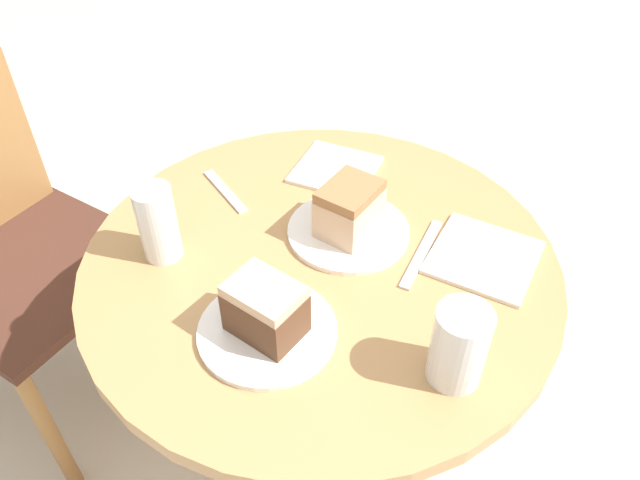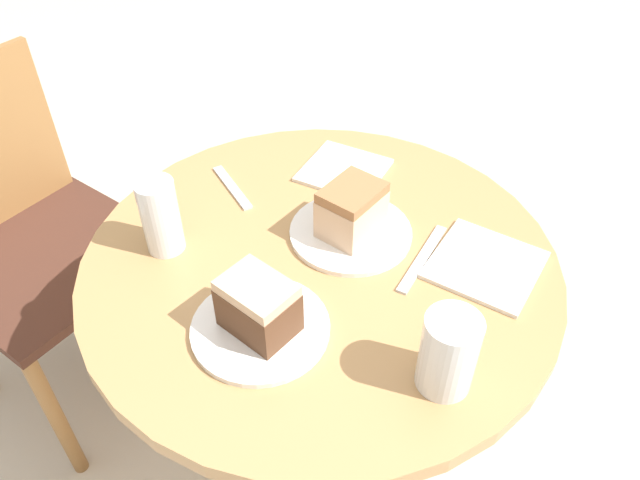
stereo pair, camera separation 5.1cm
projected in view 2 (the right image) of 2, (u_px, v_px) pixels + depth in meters
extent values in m
plane|color=beige|center=(320.00, 478.00, 1.58)|extent=(8.00, 8.00, 0.00)
cylinder|color=tan|center=(320.00, 476.00, 1.58)|extent=(0.40, 0.40, 0.03)
cylinder|color=tan|center=(320.00, 390.00, 1.32)|extent=(0.09, 0.09, 0.72)
cylinder|color=tan|center=(320.00, 264.00, 1.07)|extent=(0.81, 0.81, 0.03)
cylinder|color=olive|center=(57.00, 418.00, 1.45)|extent=(0.04, 0.04, 0.45)
cylinder|color=olive|center=(187.00, 308.00, 1.71)|extent=(0.04, 0.04, 0.45)
cylinder|color=olive|center=(93.00, 250.00, 1.88)|extent=(0.04, 0.04, 0.45)
cube|color=#47281E|center=(51.00, 259.00, 1.51)|extent=(0.49, 0.47, 0.03)
cylinder|color=white|center=(351.00, 232.00, 1.10)|extent=(0.22, 0.22, 0.01)
cylinder|color=white|center=(260.00, 328.00, 0.94)|extent=(0.21, 0.21, 0.01)
cube|color=beige|center=(351.00, 214.00, 1.07)|extent=(0.11, 0.09, 0.07)
cube|color=#9E6B42|center=(352.00, 193.00, 1.04)|extent=(0.11, 0.09, 0.02)
cube|color=brown|center=(259.00, 310.00, 0.91)|extent=(0.09, 0.12, 0.07)
cube|color=beige|center=(257.00, 289.00, 0.88)|extent=(0.09, 0.11, 0.02)
cylinder|color=beige|center=(162.00, 225.00, 1.05)|extent=(0.06, 0.06, 0.10)
cylinder|color=white|center=(160.00, 216.00, 1.04)|extent=(0.06, 0.06, 0.14)
cylinder|color=silver|center=(447.00, 361.00, 0.85)|extent=(0.07, 0.07, 0.09)
cylinder|color=white|center=(448.00, 353.00, 0.83)|extent=(0.08, 0.08, 0.13)
cube|color=silver|center=(485.00, 265.00, 1.04)|extent=(0.17, 0.17, 0.01)
cube|color=silver|center=(423.00, 258.00, 1.06)|extent=(0.18, 0.03, 0.00)
cube|color=silver|center=(232.00, 187.00, 1.20)|extent=(0.09, 0.14, 0.00)
cube|color=silver|center=(344.00, 170.00, 1.24)|extent=(0.16, 0.16, 0.01)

